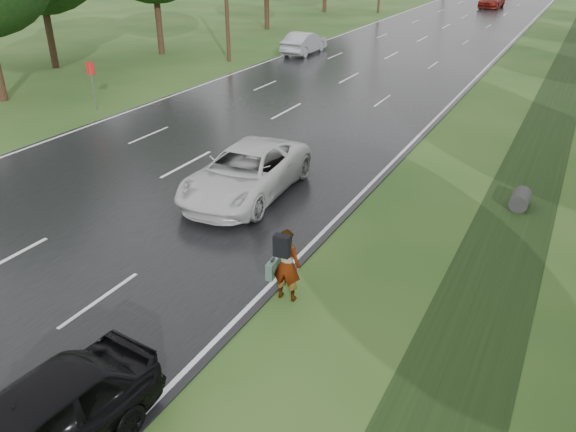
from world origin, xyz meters
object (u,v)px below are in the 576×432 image
Objects in this scene: pedestrian at (285,264)px; dark_sedan at (34,428)px; road_sign at (91,76)px; silver_sedan at (304,43)px; white_pickup at (246,172)px.

pedestrian reaches higher than dark_sedan.
road_sign is at bearing -37.96° from pedestrian.
dark_sedan is (14.50, -15.80, -0.86)m from road_sign.
dark_sedan is 0.94× the size of silver_sedan.
silver_sedan is (-11.80, 33.46, 0.02)m from dark_sedan.
silver_sedan is (-9.22, 22.94, -0.02)m from white_pickup.
pedestrian is 30.48m from silver_sedan.
road_sign is at bearing 152.29° from white_pickup.
silver_sedan is at bearing -70.56° from pedestrian.
silver_sedan is at bearing 114.99° from dark_sedan.
pedestrian is 0.32× the size of white_pickup.
white_pickup is 1.30× the size of dark_sedan.
white_pickup is 24.73m from silver_sedan.
pedestrian is at bearing -31.95° from road_sign.
dark_sedan is at bearing 108.78° from silver_sedan.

